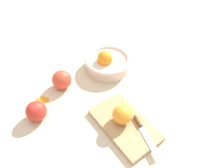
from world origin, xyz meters
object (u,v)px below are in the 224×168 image
object	(u,v)px
orange_on_board	(122,115)
apple_front_left_2	(62,80)
cutting_board	(124,125)
knife	(143,129)
bowl	(108,62)
apple_front_left	(36,111)

from	to	relation	value
orange_on_board	apple_front_left_2	world-z (taller)	orange_on_board
cutting_board	orange_on_board	bearing A→B (deg)	176.75
cutting_board	knife	size ratio (longest dim) A/B	1.60
orange_on_board	knife	xyz separation A→B (m)	(0.07, 0.03, -0.03)
knife	orange_on_board	bearing A→B (deg)	-159.23
cutting_board	knife	xyz separation A→B (m)	(0.06, 0.03, 0.01)
orange_on_board	knife	bearing A→B (deg)	20.77
knife	bowl	bearing A→B (deg)	159.54
apple_front_left_2	bowl	bearing A→B (deg)	80.64
orange_on_board	apple_front_left	distance (m)	0.30
bowl	apple_front_left	xyz separation A→B (m)	(0.04, -0.35, 0.00)
knife	apple_front_left	size ratio (longest dim) A/B	2.11
apple_front_left	bowl	bearing A→B (deg)	96.20
apple_front_left	apple_front_left_2	world-z (taller)	apple_front_left_2
apple_front_left	orange_on_board	bearing A→B (deg)	44.17
bowl	orange_on_board	distance (m)	0.29
apple_front_left_2	cutting_board	bearing A→B (deg)	10.95
orange_on_board	apple_front_left	bearing A→B (deg)	-135.83
bowl	cutting_board	distance (m)	0.30
orange_on_board	apple_front_left_2	bearing A→B (deg)	-168.34
cutting_board	orange_on_board	xyz separation A→B (m)	(-0.01, 0.00, 0.04)
bowl	orange_on_board	size ratio (longest dim) A/B	2.96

